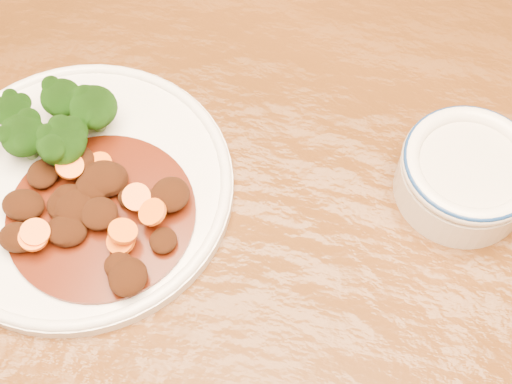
# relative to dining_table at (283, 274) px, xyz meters

# --- Properties ---
(dining_table) EXTENTS (1.55, 0.99, 0.75)m
(dining_table) POSITION_rel_dining_table_xyz_m (0.00, 0.00, 0.00)
(dining_table) COLOR #532B0E
(dining_table) RESTS_ON ground
(dinner_plate) EXTENTS (0.30, 0.30, 0.02)m
(dinner_plate) POSITION_rel_dining_table_xyz_m (-0.21, 0.01, 0.09)
(dinner_plate) COLOR white
(dinner_plate) RESTS_ON dining_table
(broccoli_florets) EXTENTS (0.15, 0.11, 0.05)m
(broccoli_florets) POSITION_rel_dining_table_xyz_m (-0.25, 0.05, 0.12)
(broccoli_florets) COLOR #67904A
(broccoli_florets) RESTS_ON dinner_plate
(mince_stew) EXTENTS (0.18, 0.18, 0.03)m
(mince_stew) POSITION_rel_dining_table_xyz_m (-0.18, -0.01, 0.10)
(mince_stew) COLOR #421207
(mince_stew) RESTS_ON dinner_plate
(dip_bowl) EXTENTS (0.13, 0.13, 0.06)m
(dip_bowl) POSITION_rel_dining_table_xyz_m (0.16, 0.09, 0.11)
(dip_bowl) COLOR silver
(dip_bowl) RESTS_ON dining_table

